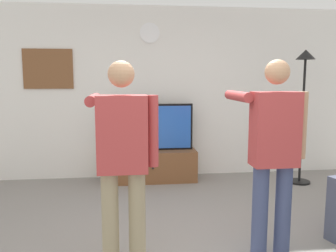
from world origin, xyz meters
name	(u,v)px	position (x,y,z in m)	size (l,w,h in m)	color
back_wall	(157,93)	(0.00, 2.95, 1.35)	(6.40, 0.10, 2.70)	silver
tv_stand	(152,166)	(-0.12, 2.60, 0.24)	(1.36, 0.47, 0.48)	brown
television	(151,127)	(-0.12, 2.65, 0.84)	(1.28, 0.07, 0.72)	black
wall_clock	(150,33)	(-0.12, 2.89, 2.28)	(0.31, 0.31, 0.03)	white
framed_picture	(48,69)	(-1.67, 2.90, 1.72)	(0.74, 0.04, 0.60)	brown
floor_lamp	(304,89)	(2.11, 2.24, 1.43)	(0.32, 0.32, 2.00)	black
person_standing_nearer_lamp	(123,154)	(-0.53, 0.13, 0.97)	(0.58, 0.78, 1.72)	gray
person_standing_nearer_couch	(273,148)	(0.76, 0.18, 0.98)	(0.57, 0.78, 1.74)	#384266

